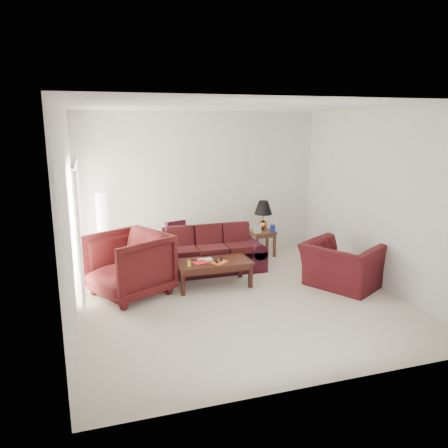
{
  "coord_description": "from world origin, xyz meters",
  "views": [
    {
      "loc": [
        -2.2,
        -6.2,
        2.76
      ],
      "look_at": [
        0.0,
        0.85,
        1.05
      ],
      "focal_mm": 35.0,
      "sensor_mm": 36.0,
      "label": 1
    }
  ],
  "objects_px": {
    "floor_lamp": "(103,231)",
    "armchair_left": "(129,265)",
    "armchair_right": "(342,265)",
    "coffee_table": "(213,273)",
    "end_table": "(262,243)",
    "sofa": "(211,250)"
  },
  "relations": [
    {
      "from": "sofa",
      "to": "end_table",
      "type": "relative_size",
      "value": 3.79
    },
    {
      "from": "end_table",
      "to": "coffee_table",
      "type": "relative_size",
      "value": 0.41
    },
    {
      "from": "floor_lamp",
      "to": "coffee_table",
      "type": "relative_size",
      "value": 1.17
    },
    {
      "from": "armchair_right",
      "to": "coffee_table",
      "type": "height_order",
      "value": "armchair_right"
    },
    {
      "from": "end_table",
      "to": "armchair_right",
      "type": "relative_size",
      "value": 0.45
    },
    {
      "from": "sofa",
      "to": "armchair_right",
      "type": "distance_m",
      "value": 2.41
    },
    {
      "from": "coffee_table",
      "to": "end_table",
      "type": "bearing_deg",
      "value": 49.45
    },
    {
      "from": "armchair_right",
      "to": "coffee_table",
      "type": "relative_size",
      "value": 0.92
    },
    {
      "from": "floor_lamp",
      "to": "armchair_right",
      "type": "height_order",
      "value": "floor_lamp"
    },
    {
      "from": "armchair_right",
      "to": "coffee_table",
      "type": "distance_m",
      "value": 2.22
    },
    {
      "from": "end_table",
      "to": "sofa",
      "type": "bearing_deg",
      "value": -152.98
    },
    {
      "from": "end_table",
      "to": "floor_lamp",
      "type": "bearing_deg",
      "value": 179.19
    },
    {
      "from": "floor_lamp",
      "to": "armchair_left",
      "type": "height_order",
      "value": "floor_lamp"
    },
    {
      "from": "end_table",
      "to": "armchair_right",
      "type": "distance_m",
      "value": 2.21
    },
    {
      "from": "armchair_left",
      "to": "armchair_right",
      "type": "xyz_separation_m",
      "value": [
        3.52,
        -0.7,
        -0.14
      ]
    },
    {
      "from": "sofa",
      "to": "armchair_right",
      "type": "bearing_deg",
      "value": -31.58
    },
    {
      "from": "end_table",
      "to": "armchair_left",
      "type": "height_order",
      "value": "armchair_left"
    },
    {
      "from": "armchair_left",
      "to": "end_table",
      "type": "bearing_deg",
      "value": 87.46
    },
    {
      "from": "sofa",
      "to": "armchair_left",
      "type": "distance_m",
      "value": 1.76
    },
    {
      "from": "floor_lamp",
      "to": "armchair_left",
      "type": "distance_m",
      "value": 1.53
    },
    {
      "from": "armchair_right",
      "to": "armchair_left",
      "type": "bearing_deg",
      "value": 48.63
    },
    {
      "from": "armchair_left",
      "to": "coffee_table",
      "type": "distance_m",
      "value": 1.45
    }
  ]
}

